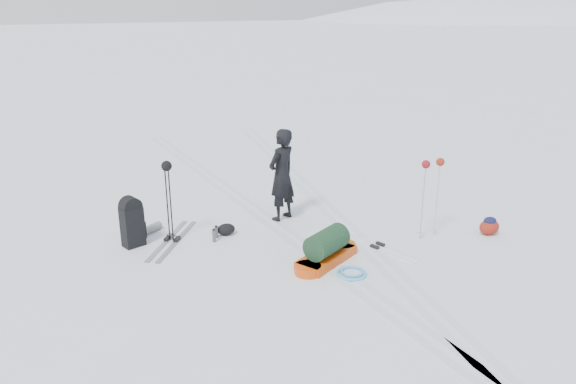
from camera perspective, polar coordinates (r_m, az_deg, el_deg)
name	(u,v)px	position (r m, az deg, el deg)	size (l,w,h in m)	color
ground	(296,241)	(10.09, 0.80, -4.98)	(200.00, 200.00, 0.00)	white
snow_hill_backdrop	(385,334)	(135.33, 9.87, -14.00)	(359.50, 192.00, 162.45)	white
ski_tracks	(305,219)	(11.06, 1.75, -2.75)	(3.38, 17.97, 0.01)	silver
skier	(282,175)	(10.77, -0.64, 1.74)	(0.66, 0.43, 1.81)	black
pulk_sled	(327,250)	(9.25, 3.94, -5.87)	(1.51, 1.08, 0.57)	#CA420B
expedition_rucksack	(134,222)	(10.16, -15.34, -2.95)	(0.82, 0.83, 0.91)	black
ski_poles_black	(167,176)	(9.88, -12.17, 1.60)	(0.18, 0.20, 1.49)	black
ski_poles_silver	(432,172)	(10.14, 14.46, 1.96)	(0.47, 0.16, 1.47)	#B6B9BE
touring_skis_grey	(172,240)	(10.29, -11.68, -4.80)	(1.26, 1.67, 0.07)	gray
touring_skis_white	(377,247)	(9.95, 9.08, -5.50)	(0.79, 1.63, 0.06)	white
rope_coil	(352,273)	(8.96, 6.49, -8.14)	(0.62, 0.62, 0.06)	#5BBADF
small_daypack	(489,226)	(10.94, 19.78, -3.27)	(0.48, 0.44, 0.34)	maroon
thermos_pair	(215,234)	(10.17, -7.41, -4.22)	(0.17, 0.24, 0.25)	#515358
stuff_sack	(226,229)	(10.36, -6.32, -3.79)	(0.35, 0.27, 0.21)	black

